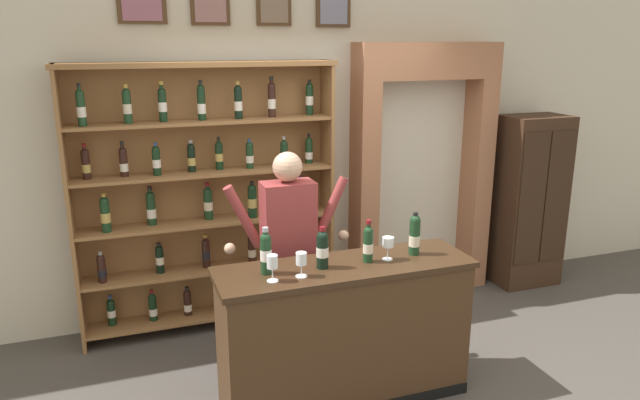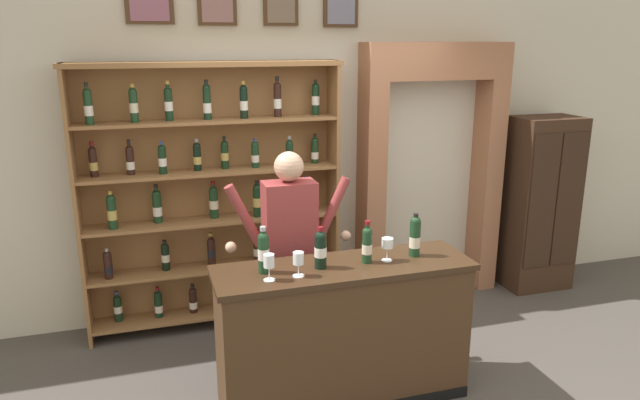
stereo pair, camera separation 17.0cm
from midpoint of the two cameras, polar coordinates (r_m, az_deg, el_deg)
The scene contains 14 objects.
ground_plane at distance 4.43m, azimuth 5.64°, elevation -18.22°, with size 14.00×14.00×0.02m, color #47423D.
back_wall at distance 5.34m, azimuth -0.88°, elevation 7.52°, with size 12.00×0.19×3.41m.
wine_shelf at distance 5.00m, azimuth -9.53°, elevation 0.88°, with size 2.19×0.32×2.27m.
archway_doorway at distance 5.72m, azimuth 11.22°, elevation 4.31°, with size 1.40×0.45×2.41m.
side_cabinet at distance 6.23m, azimuth 21.36°, elevation -0.34°, with size 0.64×0.45×1.72m.
tasting_counter at distance 4.11m, azimuth 3.48°, elevation -12.80°, with size 1.74×0.53×0.99m.
shopkeeper at distance 4.30m, azimuth -1.81°, elevation -3.70°, with size 0.95×0.22×1.67m.
tasting_bottle_brunello at distance 3.73m, azimuth -4.21°, elevation -4.97°, with size 0.07×0.07×0.31m.
tasting_bottle_bianco at distance 3.80m, azimuth 1.34°, elevation -4.74°, with size 0.08×0.08×0.28m.
tasting_bottle_super_tuscan at distance 3.91m, azimuth 5.84°, elevation -4.25°, with size 0.07×0.07×0.29m.
tasting_bottle_chianti at distance 4.08m, azimuth 10.40°, elevation -3.46°, with size 0.08×0.08×0.30m.
wine_glass_spare at distance 3.68m, azimuth -0.79°, elevation -5.82°, with size 0.08×0.08×0.16m.
wine_glass_center at distance 3.62m, azimuth -3.64°, elevation -6.11°, with size 0.07×0.07×0.17m.
wine_glass_left at distance 3.97m, azimuth 7.79°, elevation -4.31°, with size 0.08×0.08×0.16m.
Camera 2 is at (-1.39, -3.42, 2.44)m, focal length 32.92 mm.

